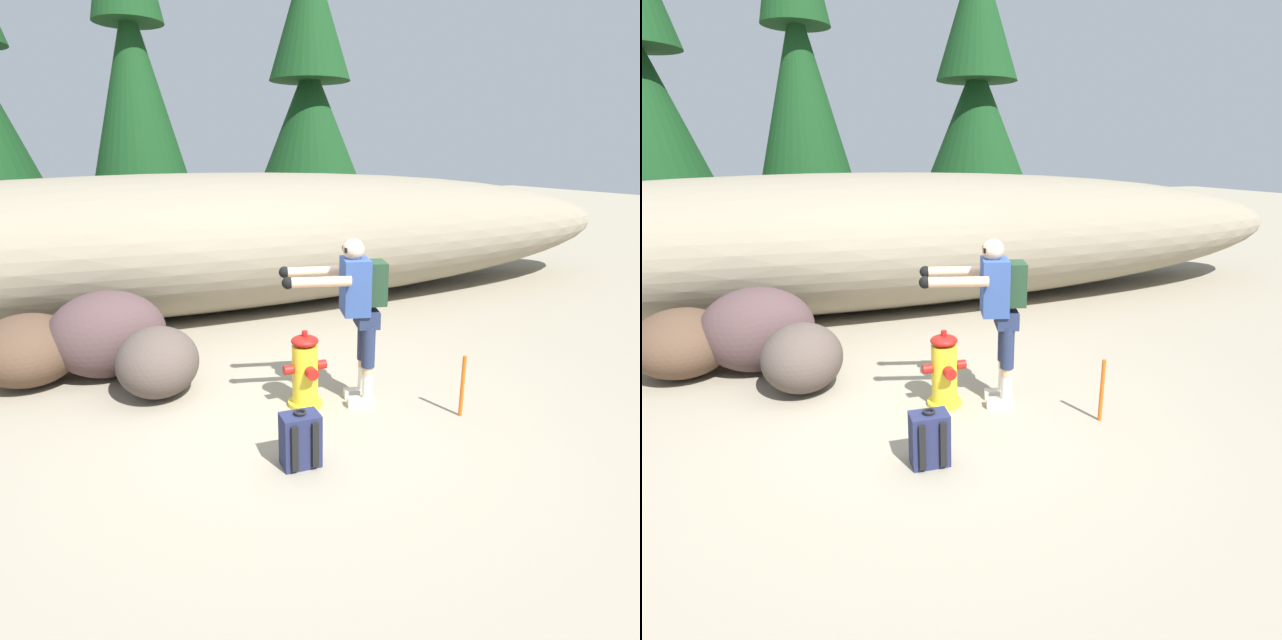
{
  "view_description": "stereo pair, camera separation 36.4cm",
  "coord_description": "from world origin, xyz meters",
  "views": [
    {
      "loc": [
        -1.63,
        -4.28,
        2.37
      ],
      "look_at": [
        0.4,
        0.46,
        0.75
      ],
      "focal_mm": 30.0,
      "sensor_mm": 36.0,
      "label": 1
    },
    {
      "loc": [
        -1.29,
        -4.41,
        2.37
      ],
      "look_at": [
        0.4,
        0.46,
        0.75
      ],
      "focal_mm": 30.0,
      "sensor_mm": 36.0,
      "label": 2
    }
  ],
  "objects": [
    {
      "name": "pine_tree_center",
      "position": [
        3.37,
        7.95,
        3.45
      ],
      "size": [
        2.86,
        2.86,
        6.72
      ],
      "color": "#47331E",
      "rests_on": "ground_plane"
    },
    {
      "name": "fire_hydrant",
      "position": [
        0.12,
        0.15,
        0.35
      ],
      "size": [
        0.43,
        0.38,
        0.76
      ],
      "color": "yellow",
      "rests_on": "ground_plane"
    },
    {
      "name": "survey_stake",
      "position": [
        1.37,
        -0.63,
        0.3
      ],
      "size": [
        0.04,
        0.04,
        0.6
      ],
      "primitive_type": "cylinder",
      "color": "#E55914",
      "rests_on": "ground_plane"
    },
    {
      "name": "boulder_mid",
      "position": [
        -1.16,
        0.97,
        0.35
      ],
      "size": [
        1.04,
        1.13,
        0.7
      ],
      "primitive_type": "ellipsoid",
      "rotation": [
        0.0,
        0.0,
        1.3
      ],
      "color": "#4F423C",
      "rests_on": "ground_plane"
    },
    {
      "name": "spare_backpack",
      "position": [
        -0.31,
        -0.81,
        0.22
      ],
      "size": [
        0.31,
        0.3,
        0.47
      ],
      "rotation": [
        0.0,
        0.0,
        1.52
      ],
      "color": "#23284C",
      "rests_on": "ground_plane"
    },
    {
      "name": "pine_tree_left",
      "position": [
        -0.59,
        6.62,
        4.02
      ],
      "size": [
        1.89,
        1.89,
        7.53
      ],
      "color": "#47331E",
      "rests_on": "ground_plane"
    },
    {
      "name": "boulder_small",
      "position": [
        -1.58,
        1.69,
        0.48
      ],
      "size": [
        1.28,
        1.02,
        0.96
      ],
      "primitive_type": "ellipsoid",
      "rotation": [
        0.0,
        0.0,
        3.19
      ],
      "color": "#4B3637",
      "rests_on": "ground_plane"
    },
    {
      "name": "dirt_embankment",
      "position": [
        0.0,
        4.0,
        1.04
      ],
      "size": [
        15.9,
        3.2,
        2.08
      ],
      "primitive_type": "ellipsoid",
      "color": "gray",
      "rests_on": "ground_plane"
    },
    {
      "name": "ground_plane",
      "position": [
        0.0,
        0.0,
        -0.02
      ],
      "size": [
        56.0,
        56.0,
        0.04
      ],
      "primitive_type": "cube",
      "color": "gray"
    },
    {
      "name": "utility_worker",
      "position": [
        0.59,
        0.02,
        1.03
      ],
      "size": [
        1.04,
        0.67,
        1.63
      ],
      "rotation": [
        0.0,
        0.0,
        2.87
      ],
      "color": "beige",
      "rests_on": "ground_plane"
    },
    {
      "name": "boulder_large",
      "position": [
        -2.38,
        1.79,
        0.38
      ],
      "size": [
        1.28,
        1.31,
        0.75
      ],
      "primitive_type": "ellipsoid",
      "rotation": [
        0.0,
        0.0,
        2.9
      ],
      "color": "brown",
      "rests_on": "ground_plane"
    }
  ]
}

